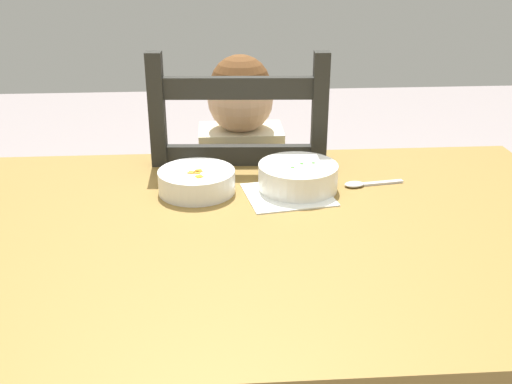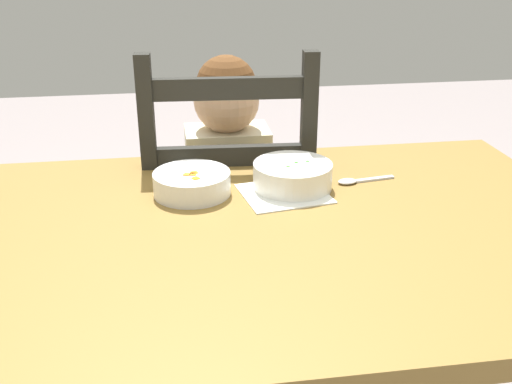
# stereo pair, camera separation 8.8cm
# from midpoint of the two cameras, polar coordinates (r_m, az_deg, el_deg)

# --- Properties ---
(dining_table) EXTENTS (1.33, 0.86, 0.72)m
(dining_table) POSITION_cam_midpoint_polar(r_m,az_deg,el_deg) (1.20, 2.77, -7.68)
(dining_table) COLOR olive
(dining_table) RESTS_ON ground
(dining_chair) EXTENTS (0.44, 0.44, 0.99)m
(dining_chair) POSITION_cam_midpoint_polar(r_m,az_deg,el_deg) (1.68, 0.07, -3.88)
(dining_chair) COLOR black
(dining_chair) RESTS_ON ground
(child_figure) EXTENTS (0.32, 0.31, 0.95)m
(child_figure) POSITION_cam_midpoint_polar(r_m,az_deg,el_deg) (1.61, 0.20, 1.29)
(child_figure) COLOR beige
(child_figure) RESTS_ON ground
(bowl_of_peas) EXTENTS (0.17, 0.17, 0.06)m
(bowl_of_peas) POSITION_cam_midpoint_polar(r_m,az_deg,el_deg) (1.31, 5.90, 1.48)
(bowl_of_peas) COLOR white
(bowl_of_peas) RESTS_ON dining_table
(bowl_of_carrots) EXTENTS (0.17, 0.17, 0.05)m
(bowl_of_carrots) POSITION_cam_midpoint_polar(r_m,az_deg,el_deg) (1.29, -3.70, 1.06)
(bowl_of_carrots) COLOR white
(bowl_of_carrots) RESTS_ON dining_table
(spoon) EXTENTS (0.14, 0.04, 0.01)m
(spoon) POSITION_cam_midpoint_polar(r_m,az_deg,el_deg) (1.36, 11.90, 0.73)
(spoon) COLOR silver
(spoon) RESTS_ON dining_table
(paper_napkin) EXTENTS (0.20, 0.19, 0.00)m
(paper_napkin) POSITION_cam_midpoint_polar(r_m,az_deg,el_deg) (1.29, 5.01, -0.28)
(paper_napkin) COLOR white
(paper_napkin) RESTS_ON dining_table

